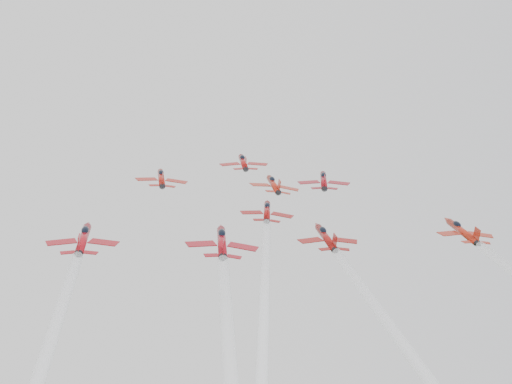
{
  "coord_description": "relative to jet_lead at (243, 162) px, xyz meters",
  "views": [
    {
      "loc": [
        -9.76,
        -119.3,
        121.63
      ],
      "look_at": [
        0.0,
        2.0,
        144.69
      ],
      "focal_mm": 50.0,
      "sensor_mm": 36.0,
      "label": 1
    }
  ],
  "objects": [
    {
      "name": "jet_lead",
      "position": [
        0.0,
        0.0,
        0.0
      ],
      "size": [
        10.04,
        13.08,
        7.54
      ],
      "rotation": [
        0.48,
        -0.03,
        0.03
      ],
      "color": "#A0100F"
    },
    {
      "name": "jet_row2_center",
      "position": [
        4.74,
        -14.48,
        -7.51
      ],
      "size": [
        9.42,
        12.27,
        7.07
      ],
      "rotation": [
        0.48,
        0.08,
        0.13
      ],
      "color": "#AA2010"
    },
    {
      "name": "jet_center",
      "position": [
        2.1,
        -66.47,
        -34.53
      ],
      "size": [
        8.79,
        85.09,
        44.86
      ],
      "rotation": [
        0.48,
        0.08,
        -0.06
      ],
      "color": "maroon"
    },
    {
      "name": "jet_row2_right",
      "position": [
        14.62,
        -11.58,
        -6.0
      ],
      "size": [
        10.0,
        13.02,
        7.5
      ],
      "rotation": [
        0.48,
        0.03,
        -0.14
      ],
      "color": "maroon"
    },
    {
      "name": "jet_row2_left",
      "position": [
        -16.08,
        -11.72,
        -6.08
      ],
      "size": [
        9.79,
        12.75,
        7.34
      ],
      "rotation": [
        0.48,
        0.03,
        0.11
      ],
      "color": "#A81910"
    }
  ]
}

